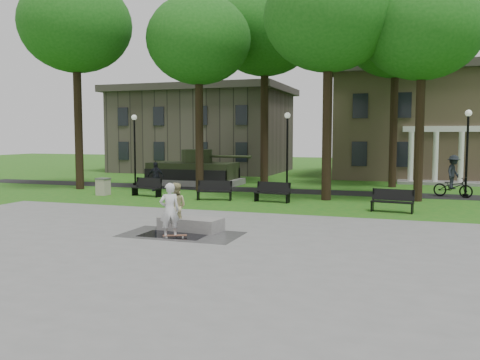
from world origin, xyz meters
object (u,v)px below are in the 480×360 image
(friend_watching, at_px, (175,207))
(cyclist, at_px, (453,180))
(skateboarder, at_px, (170,210))
(concrete_block, at_px, (191,224))
(trash_bin, at_px, (103,186))
(park_bench_0, at_px, (147,187))

(friend_watching, relative_size, cyclist, 0.73)
(skateboarder, bearing_deg, concrete_block, -131.62)
(cyclist, distance_m, trash_bin, 19.29)
(concrete_block, height_order, friend_watching, friend_watching)
(skateboarder, relative_size, friend_watching, 1.06)
(concrete_block, bearing_deg, cyclist, 55.09)
(concrete_block, xyz_separation_m, park_bench_0, (-6.52, 8.66, 0.28))
(skateboarder, bearing_deg, friend_watching, -108.71)
(concrete_block, height_order, park_bench_0, park_bench_0)
(concrete_block, relative_size, skateboarder, 1.23)
(trash_bin, bearing_deg, concrete_block, -42.25)
(skateboarder, bearing_deg, park_bench_0, -93.38)
(concrete_block, distance_m, skateboarder, 1.52)
(park_bench_0, bearing_deg, skateboarder, -45.60)
(skateboarder, bearing_deg, trash_bin, -82.95)
(friend_watching, bearing_deg, concrete_block, -167.01)
(cyclist, bearing_deg, trash_bin, 129.37)
(skateboarder, height_order, park_bench_0, skateboarder)
(park_bench_0, bearing_deg, concrete_block, -41.12)
(concrete_block, relative_size, cyclist, 0.96)
(cyclist, relative_size, trash_bin, 2.39)
(concrete_block, distance_m, park_bench_0, 10.84)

